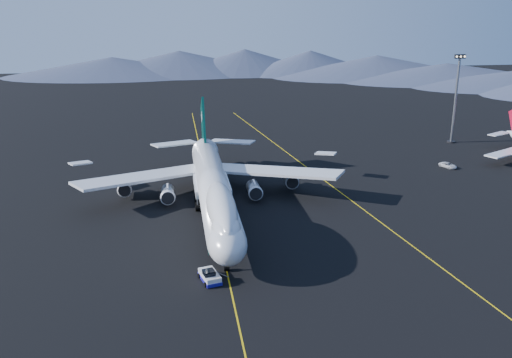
{
  "coord_description": "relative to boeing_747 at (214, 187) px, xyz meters",
  "views": [
    {
      "loc": [
        -7.76,
        -111.47,
        43.05
      ],
      "look_at": [
        9.41,
        3.72,
        6.0
      ],
      "focal_mm": 40.0,
      "sensor_mm": 36.0,
      "label": 1
    }
  ],
  "objects": [
    {
      "name": "boeing_747",
      "position": [
        0.0,
        0.0,
        0.0
      ],
      "size": [
        59.62,
        72.43,
        19.37
      ],
      "color": "silver",
      "rests_on": "ground"
    },
    {
      "name": "pushback_tug",
      "position": [
        -3.0,
        -29.63,
        -5.13
      ],
      "size": [
        3.81,
        5.47,
        2.17
      ],
      "rotation": [
        0.0,
        0.0,
        0.25
      ],
      "color": "silver",
      "rests_on": "ground"
    },
    {
      "name": "taxiway_line_side",
      "position": [
        30.0,
        9.97,
        -5.8
      ],
      "size": [
        28.08,
        198.09,
        0.01
      ],
      "primitive_type": "cube",
      "rotation": [
        0.0,
        0.0,
        0.14
      ],
      "color": "gold",
      "rests_on": "ground"
    },
    {
      "name": "taxiway_line_main",
      "position": [
        -0.0,
        -0.03,
        -5.8
      ],
      "size": [
        0.25,
        220.0,
        0.01
      ],
      "primitive_type": "cube",
      "color": "gold",
      "rests_on": "ground"
    },
    {
      "name": "service_van",
      "position": [
        64.16,
        24.63,
        -5.14
      ],
      "size": [
        4.07,
        5.35,
        1.35
      ],
      "primitive_type": "imported",
      "rotation": [
        0.0,
        0.0,
        0.43
      ],
      "color": "silver",
      "rests_on": "ground"
    },
    {
      "name": "floodlight_mast",
      "position": [
        78.15,
        50.83,
        7.89
      ],
      "size": [
        3.34,
        2.51,
        27.04
      ],
      "rotation": [
        0.0,
        0.0,
        -0.39
      ],
      "color": "black",
      "rests_on": "ground"
    },
    {
      "name": "ground",
      "position": [
        -0.0,
        -0.03,
        -5.81
      ],
      "size": [
        500.0,
        500.0,
        0.0
      ],
      "primitive_type": "plane",
      "color": "black",
      "rests_on": "ground"
    }
  ]
}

